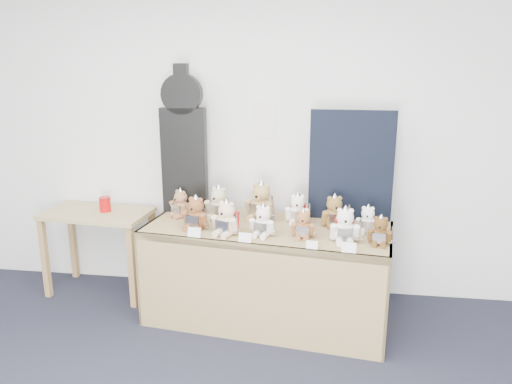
# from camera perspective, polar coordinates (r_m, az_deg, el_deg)

# --- Properties ---
(room_shell) EXTENTS (6.00, 6.00, 6.00)m
(room_shell) POSITION_cam_1_polar(r_m,az_deg,el_deg) (4.26, 0.95, 8.23)
(room_shell) COLOR silver
(room_shell) RESTS_ON floor
(display_table) EXTENTS (1.96, 1.01, 0.78)m
(display_table) POSITION_cam_1_polar(r_m,az_deg,el_deg) (3.84, 1.02, -6.68)
(display_table) COLOR olive
(display_table) RESTS_ON floor
(side_table) EXTENTS (0.94, 0.58, 0.75)m
(side_table) POSITION_cam_1_polar(r_m,az_deg,el_deg) (4.58, -17.61, -3.61)
(side_table) COLOR tan
(side_table) RESTS_ON floor
(guitar_case) EXTENTS (0.37, 0.12, 1.22)m
(guitar_case) POSITION_cam_1_polar(r_m,az_deg,el_deg) (4.16, -8.26, 5.76)
(guitar_case) COLOR black
(guitar_case) RESTS_ON display_table
(navy_board) EXTENTS (0.66, 0.03, 0.88)m
(navy_board) POSITION_cam_1_polar(r_m,az_deg,el_deg) (3.98, 10.82, 2.93)
(navy_board) COLOR black
(navy_board) RESTS_ON display_table
(red_cup) EXTENTS (0.10, 0.10, 0.13)m
(red_cup) POSITION_cam_1_polar(r_m,az_deg,el_deg) (4.50, -16.87, -1.35)
(red_cup) COLOR #B20C0B
(red_cup) RESTS_ON side_table
(teddy_front_far_left) EXTENTS (0.23, 0.21, 0.28)m
(teddy_front_far_left) POSITION_cam_1_polar(r_m,az_deg,el_deg) (3.80, -6.90, -2.56)
(teddy_front_far_left) COLOR brown
(teddy_front_far_left) RESTS_ON display_table
(teddy_front_left) EXTENTS (0.23, 0.22, 0.29)m
(teddy_front_left) POSITION_cam_1_polar(r_m,az_deg,el_deg) (3.67, -3.41, -3.14)
(teddy_front_left) COLOR beige
(teddy_front_left) RESTS_ON display_table
(teddy_front_centre) EXTENTS (0.21, 0.19, 0.26)m
(teddy_front_centre) POSITION_cam_1_polar(r_m,az_deg,el_deg) (3.64, 0.79, -3.42)
(teddy_front_centre) COLOR silver
(teddy_front_centre) RESTS_ON display_table
(teddy_front_right) EXTENTS (0.19, 0.15, 0.23)m
(teddy_front_right) POSITION_cam_1_polar(r_m,az_deg,el_deg) (3.62, 5.40, -3.80)
(teddy_front_right) COLOR brown
(teddy_front_right) RESTS_ON display_table
(teddy_front_far_right) EXTENTS (0.23, 0.19, 0.28)m
(teddy_front_far_right) POSITION_cam_1_polar(r_m,az_deg,el_deg) (3.56, 10.12, -3.93)
(teddy_front_far_right) COLOR white
(teddy_front_far_right) RESTS_ON display_table
(teddy_front_end) EXTENTS (0.19, 0.17, 0.23)m
(teddy_front_end) POSITION_cam_1_polar(r_m,az_deg,el_deg) (3.58, 14.00, -4.44)
(teddy_front_end) COLOR brown
(teddy_front_end) RESTS_ON display_table
(teddy_back_left) EXTENTS (0.24, 0.23, 0.30)m
(teddy_back_left) POSITION_cam_1_polar(r_m,az_deg,el_deg) (4.03, -4.31, -1.39)
(teddy_back_left) COLOR #C3B98E
(teddy_back_left) RESTS_ON display_table
(teddy_back_centre_left) EXTENTS (0.28, 0.27, 0.35)m
(teddy_back_centre_left) POSITION_cam_1_polar(r_m,az_deg,el_deg) (3.98, 0.55, -1.27)
(teddy_back_centre_left) COLOR #A68853
(teddy_back_centre_left) RESTS_ON display_table
(teddy_back_centre_right) EXTENTS (0.21, 0.18, 0.26)m
(teddy_back_centre_right) POSITION_cam_1_polar(r_m,az_deg,el_deg) (3.93, 4.76, -2.06)
(teddy_back_centre_right) COLOR white
(teddy_back_centre_right) RESTS_ON display_table
(teddy_back_right) EXTENTS (0.23, 0.21, 0.28)m
(teddy_back_right) POSITION_cam_1_polar(r_m,az_deg,el_deg) (3.87, 8.94, -2.37)
(teddy_back_right) COLOR brown
(teddy_back_right) RESTS_ON display_table
(teddy_back_end) EXTENTS (0.19, 0.16, 0.23)m
(teddy_back_end) POSITION_cam_1_polar(r_m,az_deg,el_deg) (3.80, 12.62, -3.19)
(teddy_back_end) COLOR silver
(teddy_back_end) RESTS_ON display_table
(teddy_back_far_left) EXTENTS (0.20, 0.21, 0.25)m
(teddy_back_far_left) POSITION_cam_1_polar(r_m,az_deg,el_deg) (4.12, -8.64, -1.41)
(teddy_back_far_left) COLOR #956745
(teddy_back_far_left) RESTS_ON display_table
(entry_card_a) EXTENTS (0.10, 0.03, 0.07)m
(entry_card_a) POSITION_cam_1_polar(r_m,az_deg,el_deg) (3.64, -7.07, -4.60)
(entry_card_a) COLOR silver
(entry_card_a) RESTS_ON display_table
(entry_card_b) EXTENTS (0.10, 0.03, 0.07)m
(entry_card_b) POSITION_cam_1_polar(r_m,az_deg,el_deg) (3.52, -1.27, -5.23)
(entry_card_b) COLOR silver
(entry_card_b) RESTS_ON display_table
(entry_card_c) EXTENTS (0.08, 0.03, 0.06)m
(entry_card_c) POSITION_cam_1_polar(r_m,az_deg,el_deg) (3.43, 6.41, -6.03)
(entry_card_c) COLOR silver
(entry_card_c) RESTS_ON display_table
(entry_card_d) EXTENTS (0.10, 0.03, 0.07)m
(entry_card_d) POSITION_cam_1_polar(r_m,az_deg,el_deg) (3.40, 10.58, -6.26)
(entry_card_d) COLOR silver
(entry_card_d) RESTS_ON display_table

